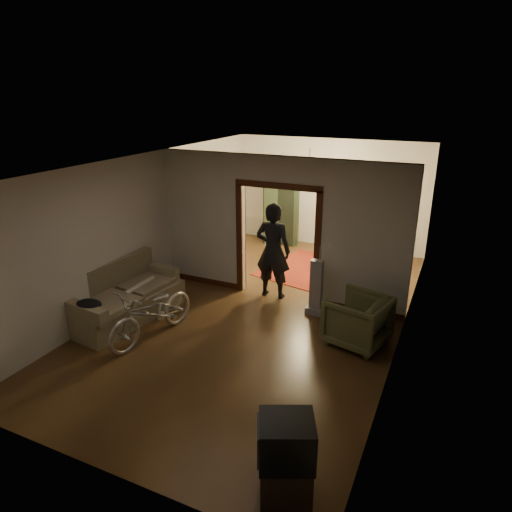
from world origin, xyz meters
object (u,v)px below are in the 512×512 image
Objects in this scene: sofa at (125,292)px; person at (273,251)px; locker at (282,210)px; bicycle at (152,313)px; desk at (359,246)px; armchair at (357,320)px.

person reaches higher than sofa.
person is at bearing -86.40° from locker.
desk is (2.28, 5.19, -0.13)m from bicycle.
locker reaches higher than armchair.
person is at bearing 50.57° from sofa.
sofa is 5.36m from locker.
bicycle is 3.36m from armchair.
locker is at bearing 158.21° from desk.
desk is at bearing -154.09° from armchair.
armchair is (4.01, 0.85, -0.08)m from sofa.
locker is at bearing 86.56° from sofa.
bicycle is 2.69m from person.
locker is at bearing -131.25° from armchair.
sofa reaches higher than desk.
locker is (-1.11, 3.28, -0.06)m from person.
bicycle is at bearing -123.90° from desk.
armchair is 1.00× the size of desk.
bicycle reaches higher than desk.
sofa is at bearing -115.32° from locker.
bicycle is at bearing -17.13° from sofa.
bicycle is at bearing -54.23° from armchair.
locker is 1.96× the size of desk.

